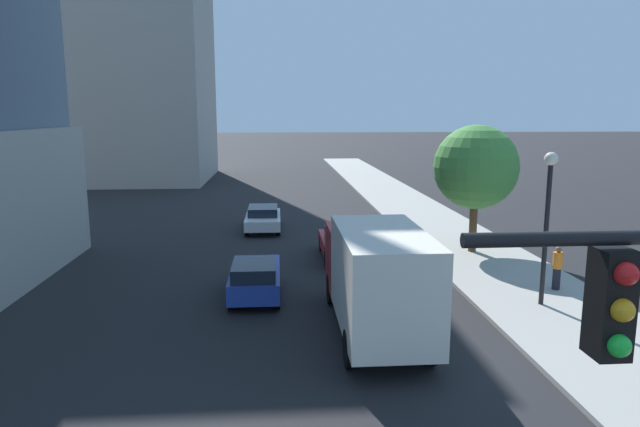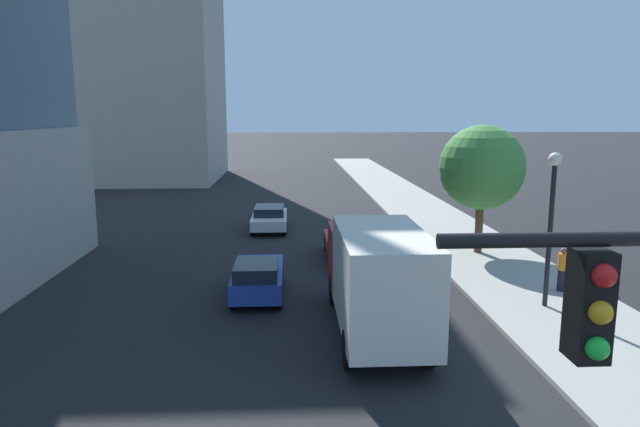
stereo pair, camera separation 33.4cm
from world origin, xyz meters
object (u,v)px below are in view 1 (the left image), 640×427
(car_red, at_px, (342,243))
(car_blue, at_px, (255,277))
(car_white, at_px, (263,218))
(pedestrian_orange_shirt, at_px, (557,268))
(street_lamp, at_px, (548,204))
(box_truck, at_px, (376,274))
(street_tree, at_px, (476,167))

(car_red, distance_m, car_blue, 6.32)
(car_white, distance_m, pedestrian_orange_shirt, 16.41)
(street_lamp, relative_size, box_truck, 0.70)
(street_tree, distance_m, pedestrian_orange_shirt, 6.75)
(car_blue, bearing_deg, pedestrian_orange_shirt, -1.81)
(street_lamp, relative_size, car_white, 1.15)
(box_truck, bearing_deg, pedestrian_orange_shirt, 24.40)
(car_white, bearing_deg, street_lamp, -54.89)
(box_truck, bearing_deg, car_red, 90.00)
(street_lamp, distance_m, box_truck, 6.46)
(pedestrian_orange_shirt, bearing_deg, street_tree, 100.37)
(street_tree, distance_m, box_truck, 11.29)
(car_blue, relative_size, box_truck, 0.56)
(street_tree, distance_m, car_white, 12.20)
(box_truck, relative_size, pedestrian_orange_shirt, 4.56)
(street_tree, bearing_deg, car_white, 147.31)
(car_white, xyz_separation_m, car_blue, (0.00, -11.88, 0.04))
(car_red, bearing_deg, pedestrian_orange_shirt, -37.07)
(street_tree, xyz_separation_m, box_truck, (-6.18, -9.18, -2.22))
(street_tree, height_order, pedestrian_orange_shirt, street_tree)
(car_white, xyz_separation_m, pedestrian_orange_shirt, (10.94, -12.22, 0.26))
(street_tree, bearing_deg, car_blue, -150.66)
(box_truck, bearing_deg, street_tree, 56.07)
(car_red, distance_m, box_truck, 8.84)
(car_white, distance_m, box_truck, 15.99)
(car_white, xyz_separation_m, car_red, (3.69, -6.74, 0.03))
(car_white, distance_m, car_red, 7.68)
(street_lamp, bearing_deg, box_truck, -163.39)
(car_white, bearing_deg, car_blue, -90.00)
(pedestrian_orange_shirt, bearing_deg, car_blue, 178.19)
(car_red, xyz_separation_m, pedestrian_orange_shirt, (7.26, -5.48, 0.23))
(street_lamp, relative_size, car_red, 1.17)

